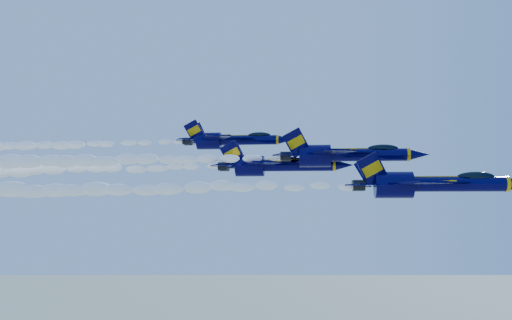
# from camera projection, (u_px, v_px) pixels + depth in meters

# --- Properties ---
(jet_lead) EXTENTS (19.92, 16.34, 7.40)m
(jet_lead) POSITION_uv_depth(u_px,v_px,m) (429.00, 184.00, 56.91)
(jet_lead) COLOR #020034
(smoke_trail_jet_lead) EXTENTS (65.66, 2.70, 2.43)m
(smoke_trail_jet_lead) POSITION_uv_depth(u_px,v_px,m) (83.00, 189.00, 61.34)
(smoke_trail_jet_lead) COLOR white
(jet_second) EXTENTS (19.65, 16.12, 7.30)m
(jet_second) POSITION_uv_depth(u_px,v_px,m) (344.00, 155.00, 66.79)
(jet_second) COLOR #020034
(smoke_trail_jet_second) EXTENTS (65.66, 2.66, 2.39)m
(smoke_trail_jet_second) POSITION_uv_depth(u_px,v_px,m) (52.00, 161.00, 71.21)
(smoke_trail_jet_second) COLOR white
(jet_third) EXTENTS (19.15, 15.71, 7.12)m
(jet_third) POSITION_uv_depth(u_px,v_px,m) (277.00, 165.00, 71.11)
(jet_third) COLOR #020034
(smoke_trail_jet_third) EXTENTS (65.66, 2.59, 2.33)m
(smoke_trail_jet_third) POSITION_uv_depth(u_px,v_px,m) (7.00, 171.00, 75.50)
(smoke_trail_jet_third) COLOR white
(jet_fourth) EXTENTS (18.12, 14.87, 6.73)m
(jet_fourth) POSITION_uv_depth(u_px,v_px,m) (231.00, 140.00, 81.65)
(jet_fourth) COLOR #020034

